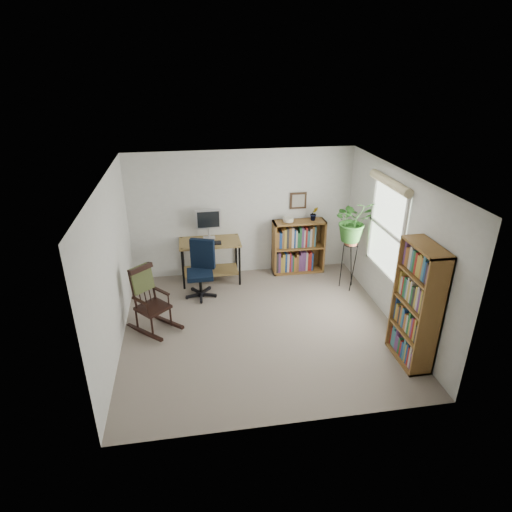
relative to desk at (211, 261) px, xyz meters
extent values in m
cube|color=gray|center=(0.65, -1.70, -0.40)|extent=(4.20, 4.00, 0.00)
cube|color=silver|center=(0.65, -1.70, 2.00)|extent=(4.20, 4.00, 0.00)
cube|color=silver|center=(0.65, 0.30, 0.80)|extent=(4.20, 0.00, 2.40)
cube|color=silver|center=(0.65, -3.70, 0.80)|extent=(4.20, 0.00, 2.40)
cube|color=silver|center=(-1.45, -1.70, 0.80)|extent=(0.00, 4.00, 2.40)
cube|color=silver|center=(2.75, -1.70, 0.80)|extent=(0.00, 4.00, 2.40)
cube|color=black|center=(0.00, -0.12, 0.41)|extent=(0.40, 0.15, 0.02)
imported|color=#2C6423|center=(2.45, -0.69, 1.27)|extent=(1.69, 1.88, 1.46)
imported|color=#2C6423|center=(2.00, 0.13, 0.71)|extent=(0.13, 0.24, 0.11)
camera|label=1|loc=(-0.32, -7.28, 3.44)|focal=30.00mm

